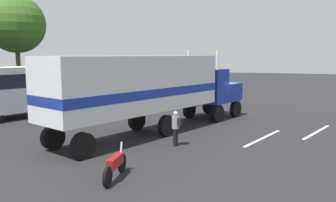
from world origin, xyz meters
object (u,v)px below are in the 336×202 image
Objects in this scene: person_bystander at (176,127)px; tree_left at (16,24)px; parked_bus at (38,85)px; motorcycle at (115,165)px; semi_truck at (152,86)px.

tree_left is at bearing 59.22° from person_bystander.
motorcycle is (-9.71, -11.37, -1.58)m from parked_bus.
person_bystander is 12.97m from parked_bus.
tree_left is (10.03, 18.42, 4.61)m from semi_truck.
person_bystander reaches higher than motorcycle.
semi_truck is 8.67× the size of person_bystander.
semi_truck is 1.42× the size of tree_left.
semi_truck is 21.47m from tree_left.
tree_left is (7.28, 8.55, 5.07)m from parked_bus.
person_bystander is 0.14× the size of parked_bus.
person_bystander is 24.65m from tree_left.
semi_truck is 10.26m from parked_bus.
person_bystander is 0.78× the size of motorcycle.
parked_bus reaches higher than person_bystander.
semi_truck reaches higher than motorcycle.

